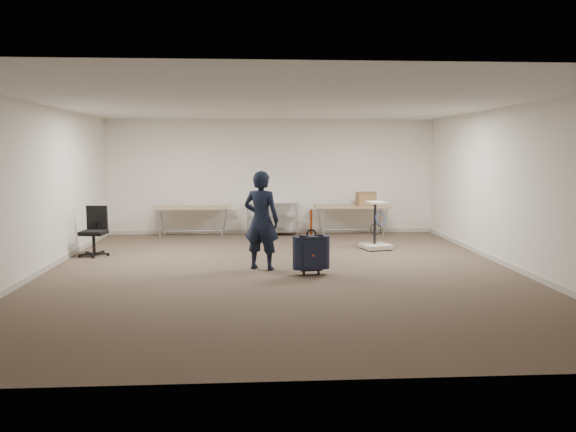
{
  "coord_description": "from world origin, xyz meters",
  "views": [
    {
      "loc": [
        -0.47,
        -9.29,
        2.05
      ],
      "look_at": [
        0.14,
        0.3,
        0.92
      ],
      "focal_mm": 35.0,
      "sensor_mm": 36.0,
      "label": 1
    }
  ],
  "objects": [
    {
      "name": "cardboard_box",
      "position": [
        2.24,
        3.98,
        0.89
      ],
      "size": [
        0.46,
        0.36,
        0.32
      ],
      "primitive_type": "cube",
      "rotation": [
        0.0,
        0.0,
        0.1
      ],
      "color": "brown",
      "rests_on": "folding_table_right"
    },
    {
      "name": "person",
      "position": [
        -0.33,
        0.27,
        0.85
      ],
      "size": [
        0.73,
        0.6,
        1.71
      ],
      "primitive_type": "imported",
      "rotation": [
        0.0,
        0.0,
        2.78
      ],
      "color": "black",
      "rests_on": "ground"
    },
    {
      "name": "room_shell",
      "position": [
        0.0,
        1.38,
        0.05
      ],
      "size": [
        8.0,
        9.0,
        9.0
      ],
      "color": "silver",
      "rests_on": "ground"
    },
    {
      "name": "folding_table_left",
      "position": [
        -1.9,
        3.95,
        0.68
      ],
      "size": [
        1.8,
        0.75,
        0.73
      ],
      "color": "#9F8461",
      "rests_on": "ground"
    },
    {
      "name": "suitcase",
      "position": [
        0.48,
        -0.24,
        0.37
      ],
      "size": [
        0.43,
        0.29,
        1.09
      ],
      "color": "black",
      "rests_on": "ground"
    },
    {
      "name": "office_chair",
      "position": [
        -3.56,
        1.75,
        0.29
      ],
      "size": [
        0.58,
        0.58,
        0.96
      ],
      "color": "black",
      "rests_on": "ground"
    },
    {
      "name": "ground",
      "position": [
        0.0,
        0.0,
        0.0
      ],
      "size": [
        9.0,
        9.0,
        0.0
      ],
      "primitive_type": "plane",
      "color": "#423328",
      "rests_on": "ground"
    },
    {
      "name": "wire_shelf",
      "position": [
        0.0,
        4.2,
        0.44
      ],
      "size": [
        1.22,
        0.47,
        0.8
      ],
      "color": "silver",
      "rests_on": "ground"
    },
    {
      "name": "equipment_cart",
      "position": [
        2.08,
        2.09,
        0.26
      ],
      "size": [
        0.66,
        0.66,
        1.0
      ],
      "color": "beige",
      "rests_on": "ground"
    },
    {
      "name": "folding_table_right",
      "position": [
        1.9,
        3.95,
        0.68
      ],
      "size": [
        1.8,
        0.75,
        0.73
      ],
      "color": "#9F8461",
      "rests_on": "ground"
    }
  ]
}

